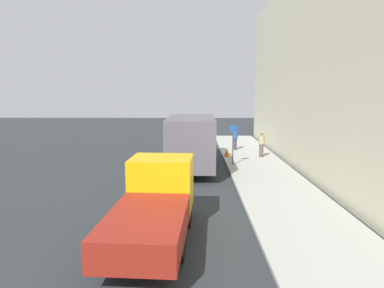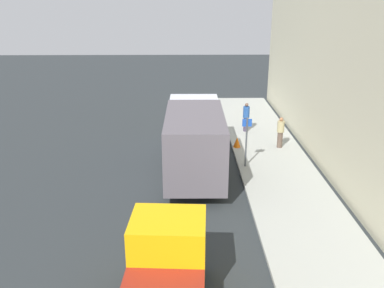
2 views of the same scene
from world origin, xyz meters
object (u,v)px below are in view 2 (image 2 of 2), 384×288
(small_flatbed_truck, at_px, (164,286))
(traffic_cone_orange, at_px, (237,142))
(street_sign_post, at_px, (246,138))
(pedestrian_walking, at_px, (280,132))
(large_utility_truck, at_px, (194,136))
(pedestrian_standing, at_px, (246,117))

(small_flatbed_truck, bearing_deg, traffic_cone_orange, 78.47)
(street_sign_post, bearing_deg, pedestrian_walking, 49.34)
(small_flatbed_truck, bearing_deg, street_sign_post, 74.25)
(pedestrian_walking, distance_m, traffic_cone_orange, 2.34)
(small_flatbed_truck, distance_m, street_sign_post, 10.34)
(street_sign_post, bearing_deg, traffic_cone_orange, 92.05)
(traffic_cone_orange, bearing_deg, small_flatbed_truck, -104.91)
(large_utility_truck, relative_size, pedestrian_standing, 4.60)
(large_utility_truck, distance_m, small_flatbed_truck, 9.68)
(pedestrian_standing, bearing_deg, street_sign_post, -174.80)
(large_utility_truck, xyz_separation_m, street_sign_post, (2.42, 0.15, -0.13))
(large_utility_truck, xyz_separation_m, small_flatbed_truck, (-0.97, -9.62, -0.61))
(pedestrian_standing, relative_size, traffic_cone_orange, 3.09)
(large_utility_truck, relative_size, traffic_cone_orange, 14.20)
(small_flatbed_truck, height_order, traffic_cone_orange, small_flatbed_truck)
(pedestrian_standing, xyz_separation_m, street_sign_post, (-0.74, -5.31, 0.52))
(pedestrian_walking, distance_m, street_sign_post, 3.37)
(pedestrian_walking, bearing_deg, street_sign_post, 89.35)
(pedestrian_standing, distance_m, street_sign_post, 5.39)
(traffic_cone_orange, bearing_deg, large_utility_truck, -130.20)
(small_flatbed_truck, relative_size, traffic_cone_orange, 9.89)
(large_utility_truck, bearing_deg, pedestrian_walking, 30.81)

